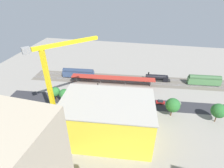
# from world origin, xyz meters

# --- Properties ---
(ground_plane) EXTENTS (190.65, 190.65, 0.00)m
(ground_plane) POSITION_xyz_m (0.00, 0.00, 0.00)
(ground_plane) COLOR gray
(ground_plane) RESTS_ON ground
(rail_bed) EXTENTS (119.84, 22.54, 0.01)m
(rail_bed) POSITION_xyz_m (0.00, -21.11, 0.00)
(rail_bed) COLOR #665E54
(rail_bed) RESTS_ON ground
(street_asphalt) EXTENTS (119.50, 18.05, 0.01)m
(street_asphalt) POSITION_xyz_m (0.00, 2.44, 0.00)
(street_asphalt) COLOR #2D2D33
(street_asphalt) RESTS_ON ground
(track_rails) EXTENTS (118.82, 16.14, 0.12)m
(track_rails) POSITION_xyz_m (0.00, -21.11, 0.18)
(track_rails) COLOR #9E9EA8
(track_rails) RESTS_ON ground
(platform_canopy_near) EXTENTS (48.42, 8.21, 4.56)m
(platform_canopy_near) POSITION_xyz_m (8.45, -14.32, 4.33)
(platform_canopy_near) COLOR #A82D23
(platform_canopy_near) RESTS_ON ground
(locomotive) EXTENTS (14.79, 4.04, 5.35)m
(locomotive) POSITION_xyz_m (-17.41, -23.85, 1.88)
(locomotive) COLOR black
(locomotive) RESTS_ON ground
(passenger_coach) EXTENTS (18.29, 4.57, 6.27)m
(passenger_coach) POSITION_xyz_m (-43.44, -23.86, 3.29)
(passenger_coach) COLOR black
(passenger_coach) RESTS_ON ground
(freight_coach_far) EXTENTS (19.81, 4.60, 6.05)m
(freight_coach_far) POSITION_xyz_m (31.01, -18.35, 3.17)
(freight_coach_far) COLOR black
(freight_coach_far) RESTS_ON ground
(parked_car_0) EXTENTS (4.87, 1.95, 1.85)m
(parked_car_0) POSITION_xyz_m (-25.70, -1.34, 0.82)
(parked_car_0) COLOR black
(parked_car_0) RESTS_ON ground
(parked_car_1) EXTENTS (4.39, 2.03, 1.82)m
(parked_car_1) POSITION_xyz_m (-18.21, -0.47, 0.81)
(parked_car_1) COLOR black
(parked_car_1) RESTS_ON ground
(parked_car_2) EXTENTS (4.43, 2.20, 1.67)m
(parked_car_2) POSITION_xyz_m (-10.92, -1.05, 0.74)
(parked_car_2) COLOR black
(parked_car_2) RESTS_ON ground
(parked_car_3) EXTENTS (4.54, 1.82, 1.71)m
(parked_car_3) POSITION_xyz_m (-3.61, -1.15, 0.77)
(parked_car_3) COLOR black
(parked_car_3) RESTS_ON ground
(parked_car_4) EXTENTS (4.62, 2.29, 1.68)m
(parked_car_4) POSITION_xyz_m (4.44, -0.99, 0.74)
(parked_car_4) COLOR black
(parked_car_4) RESTS_ON ground
(parked_car_5) EXTENTS (4.76, 2.00, 1.74)m
(parked_car_5) POSITION_xyz_m (10.87, -1.07, 0.77)
(parked_car_5) COLOR black
(parked_car_5) RESTS_ON ground
(construction_building) EXTENTS (34.22, 22.91, 16.00)m
(construction_building) POSITION_xyz_m (2.99, 24.69, 8.00)
(construction_building) COLOR yellow
(construction_building) RESTS_ON ground
(construction_roof_slab) EXTENTS (34.87, 23.55, 0.40)m
(construction_roof_slab) POSITION_xyz_m (2.99, 24.69, 16.20)
(construction_roof_slab) COLOR #ADA89E
(construction_roof_slab) RESTS_ON construction_building
(tower_crane) EXTENTS (19.66, 19.95, 35.18)m
(tower_crane) POSITION_xyz_m (23.10, 22.61, 20.86)
(tower_crane) COLOR gray
(tower_crane) RESTS_ON ground
(box_truck_0) EXTENTS (9.49, 3.33, 3.58)m
(box_truck_0) POSITION_xyz_m (2.79, 9.54, 1.73)
(box_truck_0) COLOR black
(box_truck_0) RESTS_ON ground
(box_truck_1) EXTENTS (10.18, 4.00, 3.47)m
(box_truck_1) POSITION_xyz_m (8.18, 9.74, 1.70)
(box_truck_1) COLOR black
(box_truck_1) RESTS_ON ground
(street_tree_0) EXTENTS (6.31, 6.31, 8.91)m
(street_tree_0) POSITION_xyz_m (-22.57, 7.67, 5.74)
(street_tree_0) COLOR brown
(street_tree_0) RESTS_ON ground
(street_tree_1) EXTENTS (6.26, 6.26, 8.57)m
(street_tree_1) POSITION_xyz_m (-10.26, 7.20, 5.42)
(street_tree_1) COLOR brown
(street_tree_1) RESTS_ON ground
(street_tree_2) EXTENTS (5.82, 5.82, 8.02)m
(street_tree_2) POSITION_xyz_m (1.13, 6.70, 5.09)
(street_tree_2) COLOR brown
(street_tree_2) RESTS_ON ground
(street_tree_3) EXTENTS (6.10, 6.10, 9.00)m
(street_tree_3) POSITION_xyz_m (-40.93, 8.19, 5.93)
(street_tree_3) COLOR brown
(street_tree_3) RESTS_ON ground
(street_tree_4) EXTENTS (4.63, 4.63, 7.61)m
(street_tree_4) POSITION_xyz_m (33.25, 7.03, 5.27)
(street_tree_4) COLOR brown
(street_tree_4) RESTS_ON ground
(street_tree_5) EXTENTS (4.99, 4.99, 7.30)m
(street_tree_5) POSITION_xyz_m (28.55, 7.32, 4.78)
(street_tree_5) COLOR brown
(street_tree_5) RESTS_ON ground
(traffic_light) EXTENTS (0.50, 0.36, 7.31)m
(traffic_light) POSITION_xyz_m (13.93, -1.91, 4.78)
(traffic_light) COLOR #333333
(traffic_light) RESTS_ON ground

